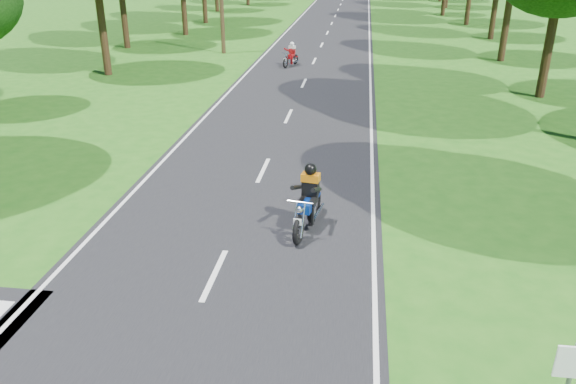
# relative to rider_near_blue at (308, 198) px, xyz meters

# --- Properties ---
(ground) EXTENTS (160.00, 160.00, 0.00)m
(ground) POSITION_rel_rider_near_blue_xyz_m (-1.71, -4.34, -0.82)
(ground) COLOR #1E5513
(ground) RESTS_ON ground
(main_road) EXTENTS (7.00, 140.00, 0.02)m
(main_road) POSITION_rel_rider_near_blue_xyz_m (-1.71, 45.66, -0.81)
(main_road) COLOR black
(main_road) RESTS_ON ground
(road_markings) EXTENTS (7.40, 140.00, 0.01)m
(road_markings) POSITION_rel_rider_near_blue_xyz_m (-1.85, 43.78, -0.80)
(road_markings) COLOR silver
(road_markings) RESTS_ON main_road
(rider_near_blue) EXTENTS (0.95, 2.00, 1.60)m
(rider_near_blue) POSITION_rel_rider_near_blue_xyz_m (0.00, 0.00, 0.00)
(rider_near_blue) COLOR #0D3494
(rider_near_blue) RESTS_ON main_road
(rider_far_red) EXTENTS (1.02, 1.70, 1.34)m
(rider_far_red) POSITION_rel_rider_near_blue_xyz_m (-2.91, 19.89, -0.13)
(rider_far_red) COLOR #9A0B12
(rider_far_red) RESTS_ON main_road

